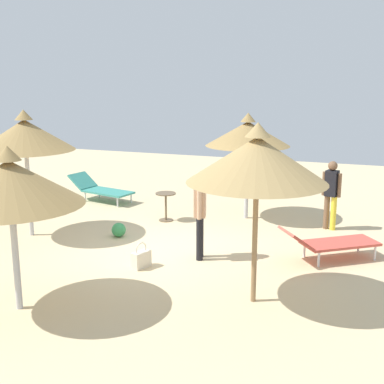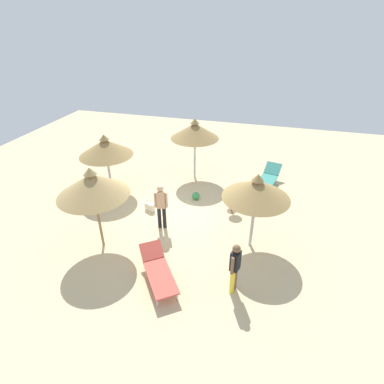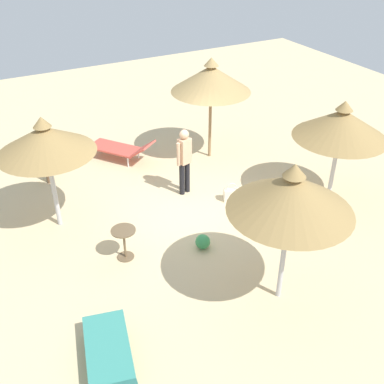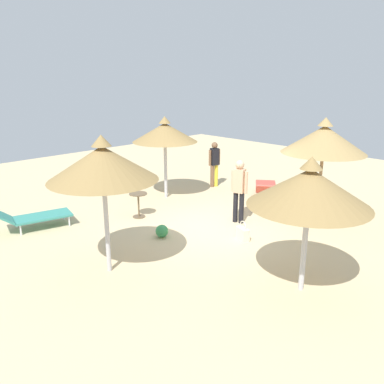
% 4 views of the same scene
% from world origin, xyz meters
% --- Properties ---
extents(ground, '(24.00, 24.00, 0.10)m').
position_xyz_m(ground, '(0.00, 0.00, -0.05)').
color(ground, beige).
extents(parasol_umbrella_far_left, '(2.15, 2.15, 2.84)m').
position_xyz_m(parasol_umbrella_far_left, '(2.15, -1.78, 2.28)').
color(parasol_umbrella_far_left, olive).
rests_on(parasol_umbrella_far_left, ground).
extents(parasol_umbrella_near_right, '(2.12, 2.12, 2.80)m').
position_xyz_m(parasol_umbrella_near_right, '(-3.32, -0.10, 2.25)').
color(parasol_umbrella_near_right, '#B2B2B7').
rests_on(parasol_umbrella_near_right, ground).
extents(parasol_umbrella_edge, '(2.17, 2.17, 2.53)m').
position_xyz_m(parasol_umbrella_edge, '(-1.19, -3.26, 1.99)').
color(parasol_umbrella_edge, '#B2B2B7').
rests_on(parasol_umbrella_edge, ground).
extents(parasol_umbrella_far_right, '(2.06, 2.06, 2.63)m').
position_xyz_m(parasol_umbrella_far_right, '(0.86, 2.90, 2.12)').
color(parasol_umbrella_far_right, '#B2B2B7').
rests_on(parasol_umbrella_far_right, ground).
extents(lounge_chair_back, '(2.06, 1.12, 0.71)m').
position_xyz_m(lounge_chair_back, '(-3.48, 3.24, 0.36)').
color(lounge_chair_back, teal).
rests_on(lounge_chair_back, ground).
extents(lounge_chair_near_left, '(1.94, 1.66, 0.69)m').
position_xyz_m(lounge_chair_near_left, '(3.09, 0.52, 0.37)').
color(lounge_chair_near_left, '#CC4C3F').
rests_on(lounge_chair_near_left, ground).
extents(person_standing_center, '(0.44, 0.28, 1.61)m').
position_xyz_m(person_standing_center, '(2.92, 2.64, 0.91)').
color(person_standing_center, brown).
rests_on(person_standing_center, ground).
extents(person_standing_front, '(0.28, 0.46, 1.72)m').
position_xyz_m(person_standing_front, '(0.72, -0.23, 0.99)').
color(person_standing_front, black).
rests_on(person_standing_front, ground).
extents(handbag, '(0.29, 0.41, 0.49)m').
position_xyz_m(handbag, '(-0.15, -1.07, 0.17)').
color(handbag, beige).
rests_on(handbag, ground).
extents(side_table_round, '(0.50, 0.50, 0.70)m').
position_xyz_m(side_table_round, '(-0.94, 2.01, 0.47)').
color(side_table_round, brown).
rests_on(side_table_round, ground).
extents(beach_ball, '(0.32, 0.32, 0.32)m').
position_xyz_m(beach_ball, '(-1.42, 0.45, 0.16)').
color(beach_ball, '#338C4C').
rests_on(beach_ball, ground).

